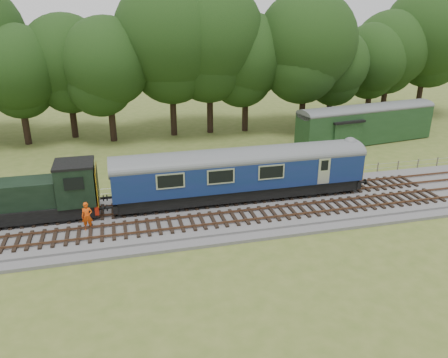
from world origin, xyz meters
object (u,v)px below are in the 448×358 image
object	(u,v)px
dmu_railcar	(241,170)
parked_coach	(366,122)
shunter_loco	(33,197)
worker	(87,216)

from	to	relation	value
dmu_railcar	parked_coach	world-z (taller)	dmu_railcar
parked_coach	dmu_railcar	bearing A→B (deg)	-153.57
dmu_railcar	shunter_loco	world-z (taller)	dmu_railcar
dmu_railcar	worker	xyz separation A→B (m)	(-10.58, -2.31, -1.34)
worker	parked_coach	bearing A→B (deg)	30.16
dmu_railcar	worker	distance (m)	10.91
shunter_loco	parked_coach	world-z (taller)	parked_coach
shunter_loco	worker	bearing A→B (deg)	-34.58
dmu_railcar	shunter_loco	distance (m)	13.94
shunter_loco	parked_coach	xyz separation A→B (m)	(31.22, 11.97, 0.28)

